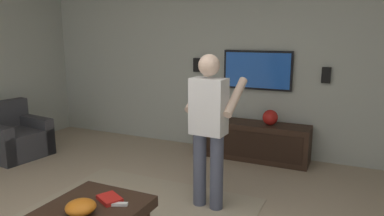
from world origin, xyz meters
The scene contains 11 objects.
wall_back_tv centered at (3.12, 0.00, 1.38)m, with size 0.10×7.25×2.77m, color #B2B7AD.
armchair centered at (1.39, 3.02, 0.28)m, with size 0.90×0.91×0.82m.
media_console centered at (2.79, -0.29, 0.28)m, with size 0.45×1.70×0.55m.
tv centered at (3.03, -0.29, 1.30)m, with size 0.05×1.04×0.58m.
person_standing centered at (1.11, -0.30, 0.93)m, with size 0.56×0.56×1.64m.
bowl centered at (-0.17, 0.30, 0.46)m, with size 0.25×0.25×0.11m, color orange.
remote_white centered at (0.07, 0.10, 0.41)m, with size 0.15×0.04×0.02m, color white.
book centered at (0.11, 0.23, 0.42)m, with size 0.22×0.16×0.04m, color red.
vase_round centered at (2.78, -0.57, 0.66)m, with size 0.22×0.22×0.22m, color red.
wall_speaker_left centered at (3.04, -1.26, 1.27)m, with size 0.06×0.12×0.22m, color black.
wall_speaker_right centered at (3.04, 0.70, 1.35)m, with size 0.06×0.12×0.22m, color black.
Camera 1 is at (-2.22, -1.64, 1.84)m, focal length 33.44 mm.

